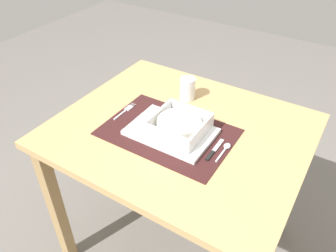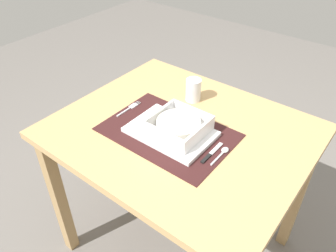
{
  "view_description": "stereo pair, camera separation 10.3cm",
  "coord_description": "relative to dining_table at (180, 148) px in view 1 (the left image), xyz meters",
  "views": [
    {
      "loc": [
        0.49,
        -0.88,
        1.53
      ],
      "look_at": [
        -0.03,
        -0.05,
        0.78
      ],
      "focal_mm": 35.54,
      "sensor_mm": 36.0,
      "label": 1
    },
    {
      "loc": [
        0.58,
        -0.82,
        1.53
      ],
      "look_at": [
        -0.03,
        -0.05,
        0.78
      ],
      "focal_mm": 35.54,
      "sensor_mm": 36.0,
      "label": 2
    }
  ],
  "objects": [
    {
      "name": "ground_plane",
      "position": [
        0.0,
        0.0,
        -0.64
      ],
      "size": [
        6.0,
        6.0,
        0.0
      ],
      "primitive_type": "plane",
      "color": "slate"
    },
    {
      "name": "dining_table",
      "position": [
        0.0,
        0.0,
        0.0
      ],
      "size": [
        0.94,
        0.79,
        0.75
      ],
      "color": "tan",
      "rests_on": "ground"
    },
    {
      "name": "placemat",
      "position": [
        -0.03,
        -0.05,
        0.11
      ],
      "size": [
        0.48,
        0.33,
        0.0
      ],
      "primitive_type": "cube",
      "color": "#381919",
      "rests_on": "dining_table"
    },
    {
      "name": "serving_plate",
      "position": [
        -0.01,
        -0.05,
        0.12
      ],
      "size": [
        0.31,
        0.21,
        0.02
      ],
      "primitive_type": "cube",
      "color": "white",
      "rests_on": "placemat"
    },
    {
      "name": "porridge_bowl",
      "position": [
        0.02,
        -0.04,
        0.15
      ],
      "size": [
        0.19,
        0.19,
        0.06
      ],
      "color": "white",
      "rests_on": "serving_plate"
    },
    {
      "name": "fork",
      "position": [
        -0.25,
        -0.02,
        0.11
      ],
      "size": [
        0.02,
        0.13,
        0.0
      ],
      "rotation": [
        0.0,
        0.0,
        -0.01
      ],
      "color": "silver",
      "rests_on": "placemat"
    },
    {
      "name": "spoon",
      "position": [
        0.2,
        -0.02,
        0.11
      ],
      "size": [
        0.02,
        0.11,
        0.01
      ],
      "rotation": [
        0.0,
        0.0,
        0.01
      ],
      "color": "silver",
      "rests_on": "placemat"
    },
    {
      "name": "butter_knife",
      "position": [
        0.17,
        -0.06,
        0.11
      ],
      "size": [
        0.01,
        0.13,
        0.01
      ],
      "rotation": [
        0.0,
        0.0,
        0.04
      ],
      "color": "black",
      "rests_on": "placemat"
    },
    {
      "name": "drinking_glass",
      "position": [
        -0.08,
        0.19,
        0.15
      ],
      "size": [
        0.06,
        0.06,
        0.1
      ],
      "color": "white",
      "rests_on": "dining_table"
    }
  ]
}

